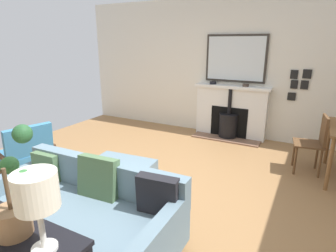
{
  "coord_description": "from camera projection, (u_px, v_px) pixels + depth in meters",
  "views": [
    {
      "loc": [
        2.59,
        1.73,
        1.86
      ],
      "look_at": [
        -0.69,
        -0.01,
        0.73
      ],
      "focal_mm": 29.81,
      "sensor_mm": 36.0,
      "label": 1
    }
  ],
  "objects": [
    {
      "name": "dining_chair_near_fireplace",
      "position": [
        316.0,
        140.0,
        3.99
      ],
      "size": [
        0.45,
        0.45,
        0.87
      ],
      "color": "brown",
      "rests_on": "ground"
    },
    {
      "name": "fireplace",
      "position": [
        230.0,
        115.0,
        5.57
      ],
      "size": [
        0.54,
        1.47,
        1.04
      ],
      "color": "brown",
      "rests_on": "ground"
    },
    {
      "name": "sofa",
      "position": [
        82.0,
        213.0,
        2.6
      ],
      "size": [
        0.95,
        1.88,
        0.81
      ],
      "color": "#B2B2B7",
      "rests_on": "ground"
    },
    {
      "name": "wall_left",
      "position": [
        222.0,
        68.0,
        5.62
      ],
      "size": [
        0.12,
        6.3,
        2.69
      ],
      "primitive_type": "cube",
      "color": "silver",
      "rests_on": "ground"
    },
    {
      "name": "potted_plant",
      "position": [
        0.0,
        187.0,
        1.54
      ],
      "size": [
        0.41,
        0.53,
        0.66
      ],
      "color": "#99704C",
      "rests_on": "console_table"
    },
    {
      "name": "mirror_over_mantel",
      "position": [
        236.0,
        59.0,
        5.35
      ],
      "size": [
        0.04,
        1.17,
        0.9
      ],
      "color": "#2D2823"
    },
    {
      "name": "ground_plane",
      "position": [
        143.0,
        196.0,
        3.5
      ],
      "size": [
        5.93,
        6.3,
        0.01
      ],
      "primitive_type": "cube",
      "color": "olive"
    },
    {
      "name": "mantel_bowl_near",
      "position": [
        213.0,
        83.0,
        5.59
      ],
      "size": [
        0.13,
        0.13,
        0.05
      ],
      "color": "black",
      "rests_on": "fireplace"
    },
    {
      "name": "photo_gallery_row",
      "position": [
        299.0,
        83.0,
        4.96
      ],
      "size": [
        0.02,
        0.34,
        0.56
      ],
      "color": "black"
    },
    {
      "name": "ottoman",
      "position": [
        119.0,
        174.0,
        3.58
      ],
      "size": [
        0.72,
        0.86,
        0.37
      ],
      "color": "#B2B2B7",
      "rests_on": "ground"
    },
    {
      "name": "table_lamp_far_end",
      "position": [
        36.0,
        194.0,
        1.44
      ],
      "size": [
        0.23,
        0.23,
        0.47
      ],
      "color": "white",
      "rests_on": "console_table"
    },
    {
      "name": "armchair_accent",
      "position": [
        26.0,
        149.0,
        3.79
      ],
      "size": [
        0.8,
        0.73,
        0.82
      ],
      "color": "#4C3321",
      "rests_on": "ground"
    },
    {
      "name": "mantel_bowl_far",
      "position": [
        246.0,
        85.0,
        5.3
      ],
      "size": [
        0.12,
        0.12,
        0.05
      ],
      "color": "#47382D",
      "rests_on": "fireplace"
    }
  ]
}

